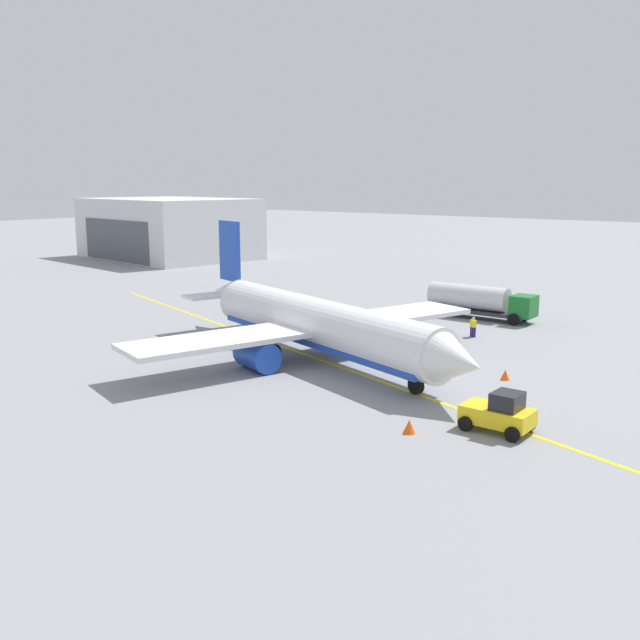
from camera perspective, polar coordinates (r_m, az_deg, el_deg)
ground_plane at (r=51.71m, az=0.00°, el=-3.26°), size 400.00×400.00×0.00m
airplane at (r=51.54m, az=-0.33°, el=-0.35°), size 31.89×28.86×9.53m
fuel_tanker at (r=68.76m, az=12.73°, el=1.56°), size 11.28×3.15×3.15m
pushback_tug at (r=38.20m, az=14.36°, el=-7.32°), size 3.64×2.37×2.20m
refueling_worker at (r=60.56m, az=12.32°, el=-0.58°), size 0.63×0.60×1.71m
safety_cone_nose at (r=48.14m, az=14.80°, el=-4.32°), size 0.62×0.62×0.69m
safety_cone_wingtip at (r=37.26m, az=7.26°, el=-8.57°), size 0.67×0.67×0.74m
distant_hangar at (r=123.75m, az=-12.19°, el=7.29°), size 29.89×22.60×10.05m
taxi_line_marking at (r=51.71m, az=0.00°, el=-3.26°), size 74.98×20.78×0.01m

